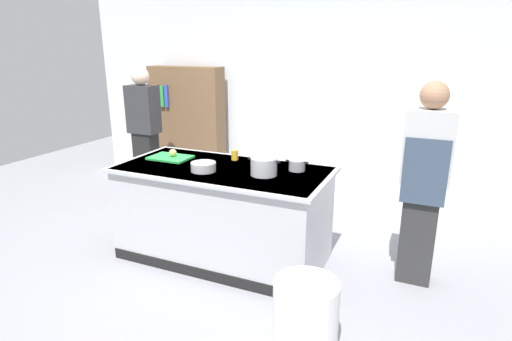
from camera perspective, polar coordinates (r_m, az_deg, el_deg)
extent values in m
plane|color=gray|center=(4.19, -4.33, -11.54)|extent=(10.00, 10.00, 0.00)
cube|color=silver|center=(5.64, 5.64, 11.79)|extent=(6.40, 0.12, 3.00)
cube|color=#B7BABF|center=(3.99, -4.47, -5.84)|extent=(1.90, 0.90, 0.90)
cube|color=#B7BABF|center=(3.85, -4.62, 0.15)|extent=(1.98, 0.98, 0.03)
cube|color=black|center=(3.82, -7.66, -13.77)|extent=(1.90, 0.01, 0.10)
cube|color=green|center=(4.23, -11.62, 1.74)|extent=(0.40, 0.28, 0.02)
sphere|color=tan|center=(4.21, -11.29, 2.38)|extent=(0.08, 0.08, 0.08)
cylinder|color=#B7BABF|center=(3.60, 1.07, 0.57)|extent=(0.23, 0.23, 0.15)
cube|color=black|center=(3.64, -0.80, 1.61)|extent=(0.04, 0.02, 0.01)
cube|color=black|center=(3.54, 3.01, 1.17)|extent=(0.04, 0.02, 0.01)
cylinder|color=#99999E|center=(3.76, 5.61, 0.72)|extent=(0.15, 0.15, 0.10)
cube|color=black|center=(3.77, 4.37, 1.36)|extent=(0.04, 0.02, 0.01)
cube|color=black|center=(3.72, 6.91, 1.07)|extent=(0.04, 0.02, 0.01)
cylinder|color=#B7BABF|center=(3.75, -7.20, 0.51)|extent=(0.22, 0.22, 0.08)
cylinder|color=yellow|center=(4.09, -2.91, 2.13)|extent=(0.07, 0.07, 0.10)
cylinder|color=white|center=(2.94, 6.77, -19.27)|extent=(0.43, 0.43, 0.52)
cube|color=#2F2F2F|center=(3.85, 21.23, -7.88)|extent=(0.28, 0.20, 0.90)
cube|color=silver|center=(3.62, 22.47, 3.01)|extent=(0.38, 0.24, 0.60)
sphere|color=#A87A5B|center=(3.55, 23.21, 9.44)|extent=(0.22, 0.22, 0.22)
cube|color=#38475B|center=(3.54, 22.07, -0.25)|extent=(0.34, 0.02, 0.54)
cube|color=black|center=(5.69, -14.61, 0.60)|extent=(0.28, 0.20, 0.90)
cube|color=#313134|center=(5.54, -15.18, 8.07)|extent=(0.38, 0.24, 0.60)
sphere|color=beige|center=(5.50, -15.51, 12.30)|extent=(0.22, 0.22, 0.22)
cube|color=brown|center=(6.13, -9.32, 5.91)|extent=(1.10, 0.28, 1.70)
cube|color=purple|center=(6.19, -13.82, 9.72)|extent=(0.05, 0.03, 0.26)
cube|color=brown|center=(6.15, -13.37, 9.96)|extent=(0.05, 0.03, 0.31)
cube|color=green|center=(6.11, -12.76, 9.84)|extent=(0.08, 0.03, 0.29)
cube|color=#3351B7|center=(6.06, -12.14, 9.91)|extent=(0.05, 0.03, 0.31)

